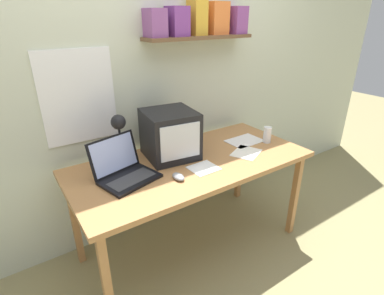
{
  "coord_description": "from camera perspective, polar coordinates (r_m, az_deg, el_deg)",
  "views": [
    {
      "loc": [
        -1.04,
        -1.53,
        1.68
      ],
      "look_at": [
        0.0,
        0.0,
        0.85
      ],
      "focal_mm": 28.0,
      "sensor_mm": 36.0,
      "label": 1
    }
  ],
  "objects": [
    {
      "name": "loose_paper_near_monitor",
      "position": [
        1.97,
        2.17,
        -3.97
      ],
      "size": [
        0.18,
        0.17,
        0.0
      ],
      "rotation": [
        0.0,
        0.0,
        0.02
      ],
      "color": "white",
      "rests_on": "corner_desk"
    },
    {
      "name": "desk_lamp",
      "position": [
        1.98,
        -13.73,
        3.44
      ],
      "size": [
        0.12,
        0.15,
        0.35
      ],
      "rotation": [
        0.0,
        0.0,
        -0.35
      ],
      "color": "black",
      "rests_on": "corner_desk"
    },
    {
      "name": "juice_glass",
      "position": [
        2.42,
        14.13,
        2.23
      ],
      "size": [
        0.06,
        0.06,
        0.13
      ],
      "color": "white",
      "rests_on": "corner_desk"
    },
    {
      "name": "corner_desk",
      "position": [
        2.1,
        -0.0,
        -3.98
      ],
      "size": [
        1.66,
        0.77,
        0.75
      ],
      "color": "#B07844",
      "rests_on": "ground_plane"
    },
    {
      "name": "crt_monitor",
      "position": [
        2.08,
        -4.21,
        2.53
      ],
      "size": [
        0.38,
        0.39,
        0.33
      ],
      "rotation": [
        0.0,
        0.0,
        -0.13
      ],
      "color": "black",
      "rests_on": "corner_desk"
    },
    {
      "name": "ground_plane",
      "position": [
        2.5,
        -0.0,
        -17.99
      ],
      "size": [
        12.0,
        12.0,
        0.0
      ],
      "primitive_type": "plane",
      "color": "#91875A"
    },
    {
      "name": "loose_paper_near_laptop",
      "position": [
        2.42,
        9.98,
        1.26
      ],
      "size": [
        0.28,
        0.21,
        0.0
      ],
      "rotation": [
        0.0,
        0.0,
        0.03
      ],
      "color": "white",
      "rests_on": "corner_desk"
    },
    {
      "name": "laptop",
      "position": [
        1.89,
        -13.0,
        -3.9
      ],
      "size": [
        0.4,
        0.37,
        0.24
      ],
      "rotation": [
        0.0,
        0.0,
        0.25
      ],
      "color": "black",
      "rests_on": "corner_desk"
    },
    {
      "name": "back_wall",
      "position": [
        2.3,
        -6.94,
        14.8
      ],
      "size": [
        5.6,
        0.24,
        2.6
      ],
      "color": "beige",
      "rests_on": "ground_plane"
    },
    {
      "name": "computer_mouse",
      "position": [
        1.85,
        -2.62,
        -5.57
      ],
      "size": [
        0.06,
        0.11,
        0.03
      ],
      "rotation": [
        0.0,
        0.0,
        0.0
      ],
      "color": "gray",
      "rests_on": "corner_desk"
    },
    {
      "name": "printed_handout",
      "position": [
        2.22,
        10.28,
        -0.97
      ],
      "size": [
        0.27,
        0.25,
        0.0
      ],
      "rotation": [
        0.0,
        0.0,
        0.44
      ],
      "color": "white",
      "rests_on": "corner_desk"
    }
  ]
}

